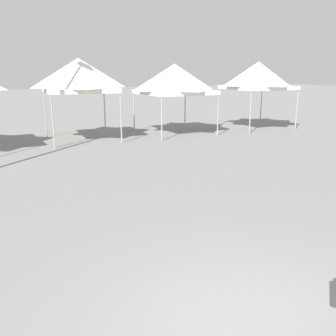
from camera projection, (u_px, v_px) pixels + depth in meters
name	position (u px, v px, depth m)	size (l,w,h in m)	color
ground_plane	(260.00, 335.00, 4.49)	(140.00, 140.00, 0.00)	slate
canopy_tent_behind_right	(79.00, 75.00, 16.50)	(3.19, 3.19, 3.67)	#9E9EA3
canopy_tent_behind_left	(175.00, 79.00, 18.45)	(3.40, 3.40, 3.47)	#9E9EA3
canopy_tent_far_right	(258.00, 76.00, 20.27)	(3.33, 3.33, 3.62)	#9E9EA3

